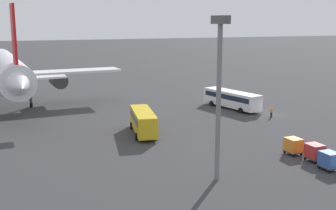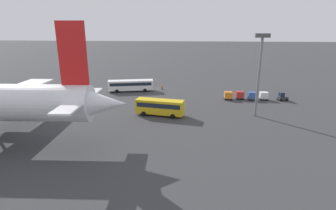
{
  "view_description": "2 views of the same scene",
  "coord_description": "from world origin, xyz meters",
  "px_view_note": "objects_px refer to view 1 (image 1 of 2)",
  "views": [
    {
      "loc": [
        -59.77,
        42.74,
        16.18
      ],
      "look_at": [
        -2.83,
        20.66,
        3.84
      ],
      "focal_mm": 45.0,
      "sensor_mm": 36.0,
      "label": 1
    },
    {
      "loc": [
        -10.18,
        76.43,
        17.57
      ],
      "look_at": [
        -5.41,
        27.08,
        3.0
      ],
      "focal_mm": 28.0,
      "sensor_mm": 36.0,
      "label": 2
    }
  ],
  "objects_px": {
    "shuttle_bus_near": "(232,98)",
    "cargo_cart_red": "(315,151)",
    "airplane": "(8,71)",
    "cargo_cart_blue": "(329,160)",
    "cargo_cart_orange": "(293,145)",
    "shuttle_bus_far": "(143,120)",
    "worker_person": "(271,112)"
  },
  "relations": [
    {
      "from": "cargo_cart_blue",
      "to": "airplane",
      "type": "bearing_deg",
      "value": 33.22
    },
    {
      "from": "airplane",
      "to": "cargo_cart_red",
      "type": "relative_size",
      "value": 23.83
    },
    {
      "from": "airplane",
      "to": "cargo_cart_blue",
      "type": "relative_size",
      "value": 23.83
    },
    {
      "from": "shuttle_bus_far",
      "to": "cargo_cart_orange",
      "type": "bearing_deg",
      "value": -128.18
    },
    {
      "from": "airplane",
      "to": "worker_person",
      "type": "distance_m",
      "value": 48.42
    },
    {
      "from": "shuttle_bus_far",
      "to": "cargo_cart_red",
      "type": "bearing_deg",
      "value": -131.69
    },
    {
      "from": "airplane",
      "to": "cargo_cart_red",
      "type": "distance_m",
      "value": 56.47
    },
    {
      "from": "airplane",
      "to": "shuttle_bus_far",
      "type": "relative_size",
      "value": 4.75
    },
    {
      "from": "cargo_cart_red",
      "to": "cargo_cart_orange",
      "type": "distance_m",
      "value": 3.06
    },
    {
      "from": "airplane",
      "to": "worker_person",
      "type": "relative_size",
      "value": 28.21
    },
    {
      "from": "airplane",
      "to": "shuttle_bus_far",
      "type": "xyz_separation_m",
      "value": [
        -27.08,
        -17.59,
        -4.97
      ]
    },
    {
      "from": "cargo_cart_orange",
      "to": "cargo_cart_red",
      "type": "bearing_deg",
      "value": -166.68
    },
    {
      "from": "shuttle_bus_far",
      "to": "worker_person",
      "type": "bearing_deg",
      "value": -74.47
    },
    {
      "from": "cargo_cart_orange",
      "to": "cargo_cart_blue",
      "type": "bearing_deg",
      "value": -178.12
    },
    {
      "from": "shuttle_bus_near",
      "to": "worker_person",
      "type": "distance_m",
      "value": 9.23
    },
    {
      "from": "shuttle_bus_near",
      "to": "shuttle_bus_far",
      "type": "height_order",
      "value": "shuttle_bus_far"
    },
    {
      "from": "cargo_cart_orange",
      "to": "shuttle_bus_far",
      "type": "bearing_deg",
      "value": 41.95
    },
    {
      "from": "shuttle_bus_near",
      "to": "cargo_cart_orange",
      "type": "relative_size",
      "value": 6.34
    },
    {
      "from": "worker_person",
      "to": "cargo_cart_red",
      "type": "height_order",
      "value": "cargo_cart_red"
    },
    {
      "from": "cargo_cart_red",
      "to": "cargo_cart_orange",
      "type": "height_order",
      "value": "same"
    },
    {
      "from": "worker_person",
      "to": "shuttle_bus_near",
      "type": "bearing_deg",
      "value": 17.29
    },
    {
      "from": "cargo_cart_red",
      "to": "cargo_cart_orange",
      "type": "bearing_deg",
      "value": 13.32
    },
    {
      "from": "airplane",
      "to": "cargo_cart_orange",
      "type": "xyz_separation_m",
      "value": [
        -42.85,
        -31.77,
        -5.79
      ]
    },
    {
      "from": "airplane",
      "to": "shuttle_bus_near",
      "type": "relative_size",
      "value": 3.76
    },
    {
      "from": "cargo_cart_orange",
      "to": "airplane",
      "type": "bearing_deg",
      "value": 36.55
    },
    {
      "from": "shuttle_bus_near",
      "to": "cargo_cart_blue",
      "type": "height_order",
      "value": "shuttle_bus_near"
    },
    {
      "from": "shuttle_bus_near",
      "to": "cargo_cart_orange",
      "type": "xyz_separation_m",
      "value": [
        -26.86,
        6.68,
        -0.75
      ]
    },
    {
      "from": "airplane",
      "to": "cargo_cart_blue",
      "type": "distance_m",
      "value": 58.63
    },
    {
      "from": "shuttle_bus_near",
      "to": "cargo_cart_red",
      "type": "xyz_separation_m",
      "value": [
        -29.84,
        5.98,
        -0.75
      ]
    },
    {
      "from": "airplane",
      "to": "cargo_cart_blue",
      "type": "xyz_separation_m",
      "value": [
        -48.81,
        -31.96,
        -5.79
      ]
    },
    {
      "from": "airplane",
      "to": "worker_person",
      "type": "bearing_deg",
      "value": -124.61
    },
    {
      "from": "cargo_cart_blue",
      "to": "cargo_cart_orange",
      "type": "xyz_separation_m",
      "value": [
        5.96,
        0.2,
        0.0
      ]
    }
  ]
}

